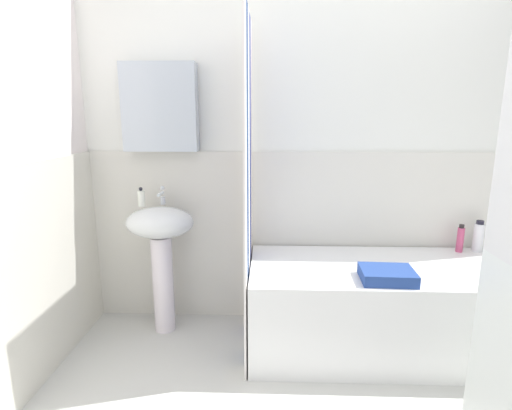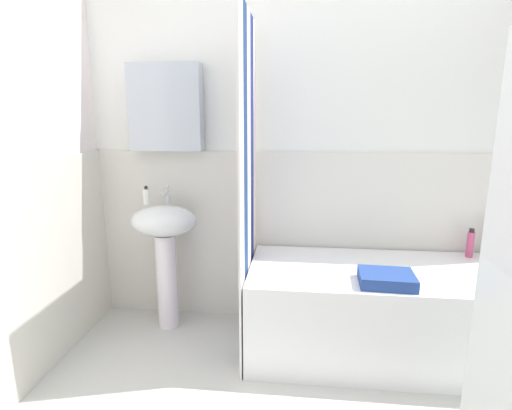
% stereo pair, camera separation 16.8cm
% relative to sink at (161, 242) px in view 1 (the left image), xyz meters
% --- Properties ---
extents(wall_back_tiled, '(3.60, 0.18, 2.40)m').
position_rel_sink_xyz_m(wall_back_tiled, '(0.95, 0.23, 0.51)').
color(wall_back_tiled, white).
rests_on(wall_back_tiled, ground_plane).
extents(sink, '(0.44, 0.34, 0.86)m').
position_rel_sink_xyz_m(sink, '(0.00, 0.00, 0.00)').
color(sink, white).
rests_on(sink, ground_plane).
extents(faucet, '(0.03, 0.12, 0.12)m').
position_rel_sink_xyz_m(faucet, '(0.00, 0.08, 0.29)').
color(faucet, silver).
rests_on(faucet, sink).
extents(soap_dispenser, '(0.05, 0.05, 0.13)m').
position_rel_sink_xyz_m(soap_dispenser, '(-0.12, 0.04, 0.28)').
color(soap_dispenser, white).
rests_on(soap_dispenser, sink).
extents(bathtub, '(1.61, 0.73, 0.55)m').
position_rel_sink_xyz_m(bathtub, '(1.40, -0.17, -0.36)').
color(bathtub, white).
rests_on(bathtub, ground_plane).
extents(shower_curtain, '(0.01, 0.73, 2.00)m').
position_rel_sink_xyz_m(shower_curtain, '(0.59, -0.17, 0.37)').
color(shower_curtain, white).
rests_on(shower_curtain, ground_plane).
extents(lotion_bottle, '(0.07, 0.07, 0.21)m').
position_rel_sink_xyz_m(lotion_bottle, '(2.11, 0.12, 0.02)').
color(lotion_bottle, white).
rests_on(lotion_bottle, bathtub).
extents(body_wash_bottle, '(0.04, 0.04, 0.19)m').
position_rel_sink_xyz_m(body_wash_bottle, '(1.98, 0.10, 0.01)').
color(body_wash_bottle, '#C54872').
rests_on(body_wash_bottle, bathtub).
extents(towel_folded, '(0.30, 0.24, 0.06)m').
position_rel_sink_xyz_m(towel_folded, '(1.36, -0.40, -0.05)').
color(towel_folded, '#26438C').
rests_on(towel_folded, bathtub).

